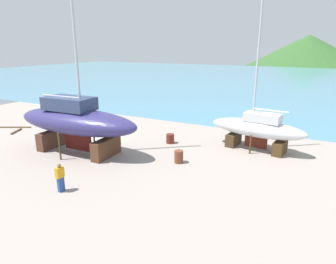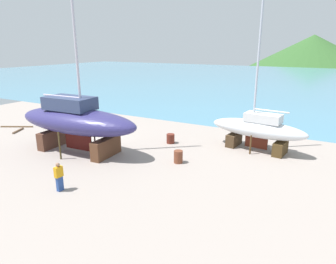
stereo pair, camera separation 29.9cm
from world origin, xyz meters
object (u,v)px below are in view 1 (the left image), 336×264
(worker, at_px, (60,177))
(barrel_tar_black, at_px, (170,139))
(sailboat_mid_port, at_px, (257,128))
(barrel_tipped_right, at_px, (94,120))
(barrel_rust_mid, at_px, (179,157))
(sailboat_small_center, at_px, (76,121))

(worker, bearing_deg, barrel_tar_black, 86.50)
(sailboat_mid_port, height_order, barrel_tipped_right, sailboat_mid_port)
(sailboat_mid_port, xyz_separation_m, barrel_rust_mid, (-3.98, -5.16, -1.24))
(sailboat_mid_port, height_order, barrel_tar_black, sailboat_mid_port)
(barrel_rust_mid, bearing_deg, worker, -119.54)
(worker, distance_m, barrel_tar_black, 10.24)
(sailboat_small_center, xyz_separation_m, barrel_rust_mid, (7.57, 1.54, -1.95))
(barrel_rust_mid, height_order, barrel_tar_black, barrel_rust_mid)
(barrel_tipped_right, bearing_deg, barrel_rust_mid, -23.94)
(sailboat_mid_port, bearing_deg, barrel_tipped_right, 6.20)
(sailboat_mid_port, relative_size, barrel_tipped_right, 15.02)
(barrel_rust_mid, xyz_separation_m, barrel_tipped_right, (-12.11, 5.38, -0.03))
(worker, bearing_deg, sailboat_mid_port, 60.71)
(worker, bearing_deg, barrel_tipped_right, 128.55)
(worker, relative_size, barrel_tipped_right, 2.07)
(barrel_tipped_right, height_order, barrel_tar_black, barrel_tipped_right)
(sailboat_mid_port, height_order, barrel_rust_mid, sailboat_mid_port)
(sailboat_small_center, xyz_separation_m, barrel_tipped_right, (-4.54, 6.92, -1.98))
(sailboat_mid_port, height_order, worker, sailboat_mid_port)
(barrel_tar_black, bearing_deg, barrel_rust_mid, -54.50)
(barrel_tipped_right, bearing_deg, sailboat_small_center, -56.75)
(barrel_rust_mid, distance_m, barrel_tipped_right, 13.25)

